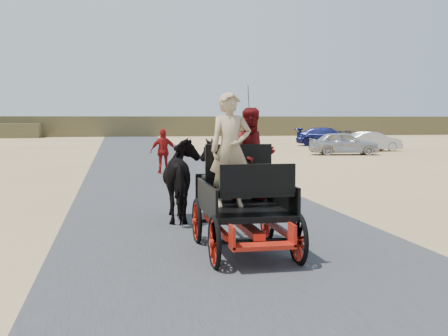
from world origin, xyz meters
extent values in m
plane|color=tan|center=(0.00, 0.00, 0.00)|extent=(140.00, 140.00, 0.00)
cube|color=#38383A|center=(0.00, 0.00, 0.01)|extent=(6.00, 140.00, 0.01)
cube|color=brown|center=(0.00, 62.00, 1.20)|extent=(140.00, 6.00, 2.40)
imported|color=black|center=(-0.52, 3.61, 0.85)|extent=(0.91, 2.01, 1.70)
imported|color=black|center=(0.58, 3.61, 0.85)|extent=(1.37, 1.54, 1.70)
imported|color=tan|center=(-0.17, 0.66, 1.62)|extent=(0.66, 0.43, 1.80)
imported|color=#660C0F|center=(0.33, 1.21, 1.51)|extent=(0.77, 0.60, 1.58)
imported|color=maroon|center=(-0.09, 13.60, 0.86)|extent=(1.04, 0.49, 1.73)
imported|color=#B2B2B7|center=(11.27, 22.96, 0.68)|extent=(4.21, 2.25, 1.36)
imported|color=#B2B2B7|center=(14.55, 26.01, 0.63)|extent=(3.99, 1.85, 1.27)
imported|color=navy|center=(14.33, 33.12, 0.72)|extent=(5.29, 4.20, 1.44)
imported|color=brown|center=(17.52, 36.14, 0.59)|extent=(4.48, 2.60, 1.17)
camera|label=1|loc=(-1.96, -7.92, 2.11)|focal=45.00mm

